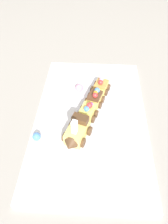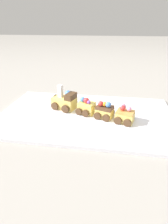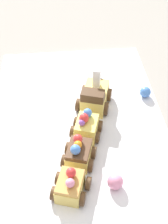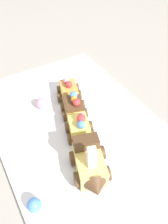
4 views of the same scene
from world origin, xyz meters
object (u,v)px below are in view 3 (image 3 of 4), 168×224
object	(u,v)px
cake_car_lemon	(86,126)
gumball_pink	(115,182)
cake_train_locomotive	(95,94)
cake_car_caramel	(70,186)
cake_car_chocolate	(79,154)
gumball_blue	(145,92)

from	to	relation	value
cake_car_lemon	gumball_pink	bearing A→B (deg)	-145.82
cake_train_locomotive	cake_car_lemon	size ratio (longest dim) A/B	1.60
cake_car_lemon	cake_car_caramel	xyz separation A→B (m)	(-0.15, 0.05, -0.00)
cake_car_caramel	gumball_pink	distance (m)	0.09
cake_car_chocolate	cake_car_caramel	bearing A→B (deg)	-179.58
cake_car_lemon	cake_car_caramel	world-z (taller)	cake_car_lemon
cake_car_chocolate	gumball_blue	xyz separation A→B (m)	(0.19, -0.19, -0.01)
cake_car_caramel	cake_car_lemon	bearing A→B (deg)	0.24
cake_car_chocolate	gumball_blue	distance (m)	0.26
cake_car_caramel	gumball_blue	xyz separation A→B (m)	(0.26, -0.21, -0.01)
cake_car_lemon	gumball_blue	distance (m)	0.20
cake_train_locomotive	cake_car_chocolate	distance (m)	0.18
cake_car_caramel	gumball_blue	bearing A→B (deg)	-21.15
cake_train_locomotive	cake_car_lemon	world-z (taller)	cake_train_locomotive
cake_car_lemon	cake_car_chocolate	distance (m)	0.08
cake_car_chocolate	gumball_blue	bearing A→B (deg)	-27.28
cake_train_locomotive	gumball_blue	size ratio (longest dim) A/B	4.56
cake_car_lemon	gumball_blue	size ratio (longest dim) A/B	2.86
cake_car_chocolate	gumball_blue	size ratio (longest dim) A/B	2.86
gumball_pink	cake_car_chocolate	bearing A→B (deg)	43.67
cake_train_locomotive	gumball_blue	bearing A→B (deg)	-67.46
cake_car_lemon	gumball_pink	distance (m)	0.15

